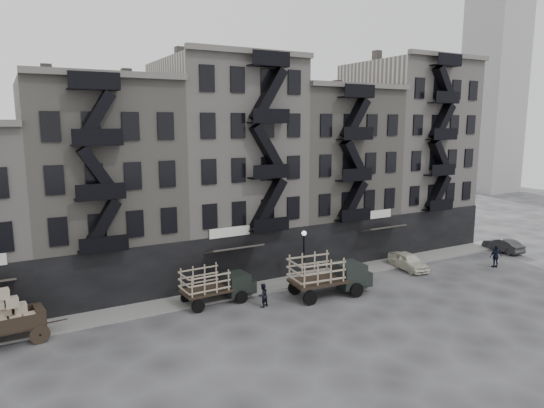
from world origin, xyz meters
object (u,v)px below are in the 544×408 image
car_east (408,261)px  pedestrian_mid (263,295)px  stake_truck_east (329,272)px  policeman (496,257)px  car_far (503,245)px  wagon (6,313)px  stake_truck_west (216,282)px

car_east → pedestrian_mid: (-14.65, -1.45, 0.10)m
stake_truck_east → policeman: stake_truck_east is taller
stake_truck_east → car_far: 21.60m
stake_truck_east → policeman: bearing=-0.1°
wagon → policeman: (36.58, -3.88, -0.90)m
policeman → wagon: bearing=13.5°
stake_truck_east → pedestrian_mid: 5.22m
wagon → stake_truck_east: bearing=-12.3°
wagon → stake_truck_west: (12.62, 0.10, -0.39)m
policeman → pedestrian_mid: bearing=14.8°
wagon → stake_truck_east: size_ratio=0.65×
car_far → pedestrian_mid: size_ratio=2.43×
wagon → pedestrian_mid: size_ratio=2.48×
wagon → policeman: bearing=-11.5°
stake_truck_west → policeman: (23.96, -3.98, -0.51)m
stake_truck_west → stake_truck_east: bearing=-21.0°
car_far → policeman: (-5.10, -2.92, 0.30)m
car_east → policeman: bearing=-18.7°
car_far → policeman: size_ratio=2.07×
stake_truck_east → policeman: size_ratio=3.25×
stake_truck_east → car_east: size_ratio=1.49×
stake_truck_east → car_far: bearing=8.9°
stake_truck_west → stake_truck_east: (7.54, -2.53, 0.25)m
policeman → car_east: bearing=-5.7°
wagon → car_east: size_ratio=0.97×
pedestrian_mid → stake_truck_west: bearing=-62.9°
wagon → stake_truck_west: 12.62m
stake_truck_west → policeman: stake_truck_west is taller
pedestrian_mid → car_far: bearing=161.4°
stake_truck_east → car_east: stake_truck_east is taller
stake_truck_east → wagon: bearing=178.1°
pedestrian_mid → policeman: (21.55, -1.80, 0.14)m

